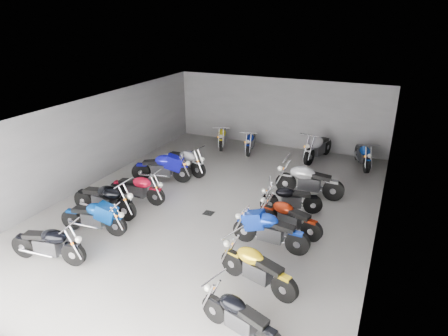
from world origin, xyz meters
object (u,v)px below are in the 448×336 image
at_px(motorcycle_right_f, 309,181).
at_px(motorcycle_right_e, 290,199).
at_px(motorcycle_back_c, 251,141).
at_px(motorcycle_left_b, 94,217).
at_px(motorcycle_left_f, 184,161).
at_px(motorcycle_back_f, 363,155).
at_px(motorcycle_right_b, 257,268).
at_px(motorcycle_right_a, 240,317).
at_px(motorcycle_left_a, 48,244).
at_px(motorcycle_left_e, 162,168).
at_px(motorcycle_back_b, 222,136).
at_px(motorcycle_right_d, 289,217).
at_px(drain_grate, 209,213).
at_px(motorcycle_left_c, 105,199).
at_px(motorcycle_back_e, 318,147).
at_px(motorcycle_right_c, 270,230).
at_px(motorcycle_left_d, 137,188).

bearing_deg(motorcycle_right_f, motorcycle_right_e, 169.30).
bearing_deg(motorcycle_back_c, motorcycle_left_b, 67.40).
relative_size(motorcycle_left_f, motorcycle_back_f, 1.06).
height_order(motorcycle_left_b, motorcycle_right_b, motorcycle_right_b).
bearing_deg(motorcycle_left_b, motorcycle_right_a, 60.47).
xyz_separation_m(motorcycle_left_a, motorcycle_right_f, (5.19, 6.57, 0.06)).
height_order(motorcycle_right_b, motorcycle_back_c, motorcycle_right_b).
xyz_separation_m(motorcycle_left_a, motorcycle_left_b, (0.09, 1.60, -0.01)).
bearing_deg(motorcycle_left_e, motorcycle_back_b, 156.99).
bearing_deg(motorcycle_right_d, drain_grate, 102.00).
distance_m(motorcycle_left_c, motorcycle_left_f, 4.07).
bearing_deg(motorcycle_left_f, motorcycle_back_c, 168.79).
height_order(drain_grate, motorcycle_left_c, motorcycle_left_c).
xyz_separation_m(motorcycle_left_a, motorcycle_back_f, (6.60, 10.30, -0.00)).
bearing_deg(motorcycle_right_f, motorcycle_left_b, 132.98).
relative_size(drain_grate, motorcycle_right_f, 0.13).
distance_m(motorcycle_left_b, motorcycle_right_d, 5.63).
bearing_deg(motorcycle_right_e, motorcycle_back_e, -18.14).
bearing_deg(motorcycle_left_e, drain_grate, 40.76).
height_order(motorcycle_right_c, motorcycle_back_f, motorcycle_right_c).
bearing_deg(motorcycle_left_d, motorcycle_left_b, -2.23).
bearing_deg(motorcycle_right_c, motorcycle_left_c, 96.06).
relative_size(motorcycle_right_f, motorcycle_back_e, 1.01).
height_order(motorcycle_left_c, motorcycle_right_f, motorcycle_right_f).
height_order(motorcycle_left_d, motorcycle_right_d, motorcycle_left_d).
height_order(drain_grate, motorcycle_left_f, motorcycle_left_f).
bearing_deg(motorcycle_right_d, motorcycle_left_e, 86.57).
bearing_deg(motorcycle_left_c, drain_grate, 116.42).
bearing_deg(motorcycle_right_f, motorcycle_right_c, 175.24).
height_order(drain_grate, motorcycle_left_d, motorcycle_left_d).
distance_m(motorcycle_left_b, motorcycle_right_b, 5.14).
height_order(motorcycle_left_b, motorcycle_right_d, motorcycle_left_b).
xyz_separation_m(motorcycle_right_e, motorcycle_back_c, (-3.23, 5.03, 0.00)).
xyz_separation_m(motorcycle_left_d, motorcycle_right_d, (5.18, 0.13, -0.00)).
xyz_separation_m(motorcycle_left_a, motorcycle_right_c, (4.97, 2.93, 0.01)).
distance_m(motorcycle_left_b, motorcycle_left_d, 2.17).
xyz_separation_m(motorcycle_right_b, motorcycle_back_b, (-4.98, 9.10, -0.02)).
height_order(motorcycle_left_b, motorcycle_right_e, motorcycle_left_b).
bearing_deg(motorcycle_right_a, motorcycle_back_e, 20.06).
relative_size(motorcycle_right_b, motorcycle_back_c, 1.05).
xyz_separation_m(motorcycle_right_e, motorcycle_right_f, (0.24, 1.45, 0.10)).
bearing_deg(motorcycle_back_c, motorcycle_back_e, 171.15).
bearing_deg(motorcycle_left_e, motorcycle_back_f, 106.24).
height_order(drain_grate, motorcycle_back_f, motorcycle_back_f).
bearing_deg(motorcycle_left_a, motorcycle_left_f, 168.54).
relative_size(motorcycle_left_d, motorcycle_back_c, 1.05).
xyz_separation_m(motorcycle_right_e, motorcycle_back_e, (-0.21, 5.19, 0.10)).
bearing_deg(drain_grate, motorcycle_left_e, 149.55).
height_order(motorcycle_left_b, motorcycle_back_e, motorcycle_back_e).
distance_m(motorcycle_left_d, motorcycle_right_f, 5.85).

